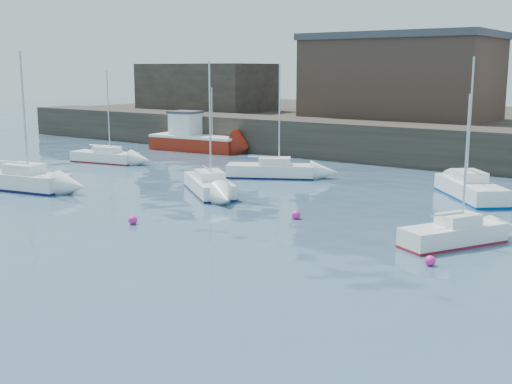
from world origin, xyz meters
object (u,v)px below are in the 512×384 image
Objects in this scene: sailboat_h at (271,170)px; buoy_mid at (430,265)px; buoy_far at (296,219)px; sailboat_f at (470,189)px; sailboat_c at (454,234)px; buoy_near at (133,224)px; sailboat_b at (209,185)px; sailboat_e at (105,157)px; sailboat_a at (21,180)px; fishing_boat at (195,138)px.

sailboat_h is 18.81× the size of buoy_mid.
sailboat_h is 12.33m from buoy_far.
sailboat_f is 18.21× the size of buoy_far.
sailboat_c is at bearing -1.67° from buoy_far.
buoy_near is at bearing -125.66° from sailboat_f.
buoy_mid is (16.07, -13.01, -0.50)m from sailboat_h.
buoy_near is at bearing -81.82° from sailboat_h.
sailboat_b is 15.92m from sailboat_c.
sailboat_e is 32.70m from buoy_mid.
sailboat_a is at bearing -150.38° from sailboat_f.
sailboat_b is 15.10m from sailboat_f.
fishing_boat is 21.18m from sailboat_a.
sailboat_a is at bearing -79.19° from fishing_boat.
sailboat_h is at bearing 51.64° from sailboat_a.
sailboat_f is 19.13m from buoy_near.
sailboat_e reaches higher than buoy_far.
fishing_boat is at bearing 100.81° from sailboat_a.
sailboat_a is at bearing 179.04° from buoy_mid.
sailboat_h is at bearing 148.54° from sailboat_c.
sailboat_h reaches higher than buoy_mid.
sailboat_f is 11.45m from buoy_far.
buoy_near is (-11.15, -15.53, -0.56)m from sailboat_f.
fishing_boat is at bearing 149.43° from sailboat_h.
buoy_far reaches higher than buoy_mid.
sailboat_a is 19.26× the size of buoy_near.
buoy_near is (1.98, -8.08, -0.50)m from sailboat_b.
sailboat_c reaches higher than fishing_boat.
buoy_mid is at bearing -23.57° from buoy_far.
sailboat_h is at bearing 91.35° from sailboat_b.
fishing_boat reaches higher than buoy_far.
sailboat_f reaches higher than sailboat_b.
sailboat_a is at bearing -66.59° from sailboat_e.
sailboat_f is (13.13, 7.46, 0.06)m from sailboat_b.
buoy_near is 7.93m from buoy_far.
fishing_boat reaches higher than buoy_near.
buoy_mid is at bearing -0.96° from sailboat_a.
fishing_boat reaches higher than buoy_mid.
sailboat_f is at bearing 61.93° from buoy_far.
sailboat_e is (-4.68, 10.81, -0.12)m from sailboat_a.
buoy_far is at bearing 178.33° from sailboat_c.
buoy_far is (-7.91, 0.23, -0.48)m from sailboat_c.
sailboat_f is (27.92, 2.40, 0.10)m from sailboat_e.
sailboat_f is at bearing 29.60° from sailboat_b.
sailboat_h is at bearing -30.57° from fishing_boat.
buoy_far is (-8.16, 3.56, 0.00)m from buoy_mid.
sailboat_e is 17.59× the size of buoy_mid.
sailboat_a reaches higher than sailboat_h.
sailboat_h is (13.93, -8.23, -0.60)m from fishing_boat.
buoy_near is at bearing -159.14° from sailboat_c.
sailboat_e is 21.31m from buoy_near.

